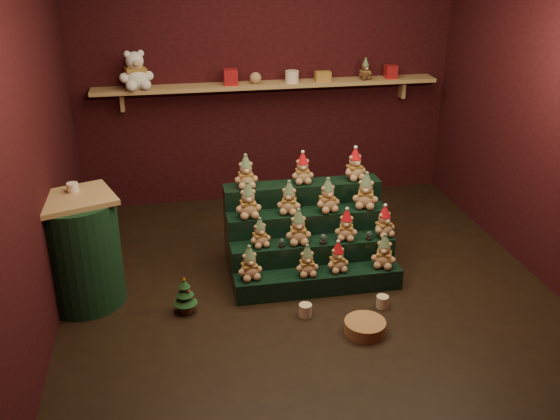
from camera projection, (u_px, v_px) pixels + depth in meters
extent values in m
plane|color=black|center=(306.00, 284.00, 5.33)|extent=(4.00, 4.00, 0.00)
cube|color=black|center=(266.00, 72.00, 6.59)|extent=(4.00, 0.10, 2.80)
cube|color=black|center=(409.00, 248.00, 2.92)|extent=(4.00, 0.10, 2.80)
cube|color=black|center=(27.00, 141.00, 4.41)|extent=(0.10, 4.00, 2.80)
cube|color=black|center=(553.00, 112.00, 5.10)|extent=(0.10, 4.00, 2.80)
cube|color=tan|center=(269.00, 85.00, 6.47)|extent=(3.60, 0.26, 0.04)
cube|color=tan|center=(122.00, 101.00, 6.33)|extent=(0.04, 0.12, 0.20)
cube|color=tan|center=(402.00, 89.00, 6.84)|extent=(0.04, 0.12, 0.20)
cube|color=black|center=(318.00, 282.00, 5.18)|extent=(1.40, 0.22, 0.18)
cube|color=black|center=(312.00, 260.00, 5.34)|extent=(1.40, 0.22, 0.36)
cube|color=black|center=(307.00, 239.00, 5.51)|extent=(1.40, 0.22, 0.54)
cube|color=black|center=(302.00, 220.00, 5.67)|extent=(1.40, 0.22, 0.72)
cylinder|color=black|center=(282.00, 246.00, 5.17)|extent=(0.05, 0.05, 0.02)
sphere|color=silver|center=(282.00, 242.00, 5.15)|extent=(0.06, 0.06, 0.06)
cylinder|color=black|center=(323.00, 242.00, 5.22)|extent=(0.06, 0.06, 0.02)
sphere|color=silver|center=(323.00, 238.00, 5.21)|extent=(0.07, 0.07, 0.07)
cylinder|color=black|center=(369.00, 238.00, 5.29)|extent=(0.06, 0.06, 0.02)
sphere|color=silver|center=(369.00, 234.00, 5.28)|extent=(0.06, 0.06, 0.06)
cube|color=tan|center=(72.00, 199.00, 4.73)|extent=(0.73, 0.67, 0.04)
cylinder|color=black|center=(80.00, 253.00, 4.91)|extent=(0.64, 0.64, 0.88)
cylinder|color=beige|center=(73.00, 187.00, 4.80)|extent=(0.09, 0.09, 0.07)
cylinder|color=#473019|center=(186.00, 309.00, 4.93)|extent=(0.09, 0.09, 0.05)
cone|color=#123319|center=(185.00, 297.00, 4.88)|extent=(0.19, 0.19, 0.09)
cone|color=#123319|center=(185.00, 290.00, 4.86)|extent=(0.14, 0.14, 0.08)
cone|color=#123319|center=(184.00, 283.00, 4.83)|extent=(0.09, 0.09, 0.07)
cone|color=gold|center=(184.00, 278.00, 4.81)|extent=(0.03, 0.03, 0.03)
cylinder|color=beige|center=(305.00, 310.00, 4.86)|extent=(0.10, 0.10, 0.10)
cylinder|color=beige|center=(382.00, 302.00, 4.98)|extent=(0.10, 0.10, 0.10)
cylinder|color=#A87443|center=(365.00, 327.00, 4.66)|extent=(0.40, 0.40, 0.10)
cube|color=#B31B21|center=(230.00, 77.00, 6.35)|extent=(0.14, 0.14, 0.16)
cylinder|color=beige|center=(292.00, 77.00, 6.46)|extent=(0.14, 0.14, 0.12)
cube|color=#B31B21|center=(391.00, 72.00, 6.64)|extent=(0.12, 0.12, 0.14)
sphere|color=tan|center=(256.00, 78.00, 6.40)|extent=(0.12, 0.12, 0.12)
cube|color=orange|center=(323.00, 76.00, 6.52)|extent=(0.16, 0.10, 0.10)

